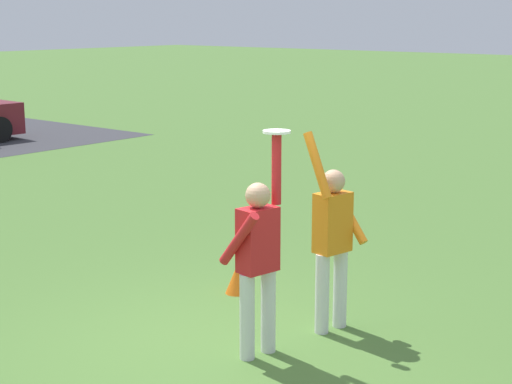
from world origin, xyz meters
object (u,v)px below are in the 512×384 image
object	(u,v)px
person_defender	(332,236)
field_cone_orange	(237,280)
frisbee_disc	(277,132)
person_catcher	(258,254)

from	to	relation	value
person_defender	field_cone_orange	distance (m)	1.70
frisbee_disc	field_cone_orange	bearing A→B (deg)	53.67
person_catcher	frisbee_disc	world-z (taller)	frisbee_disc
person_defender	field_cone_orange	world-z (taller)	person_defender
person_catcher	frisbee_disc	xyz separation A→B (m)	(0.22, -0.04, 1.11)
person_defender	person_catcher	bearing A→B (deg)	-0.00
field_cone_orange	frisbee_disc	bearing A→B (deg)	-126.33
person_catcher	person_defender	distance (m)	0.98
person_catcher	person_defender	size ratio (longest dim) A/B	1.02
person_catcher	field_cone_orange	size ratio (longest dim) A/B	6.50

